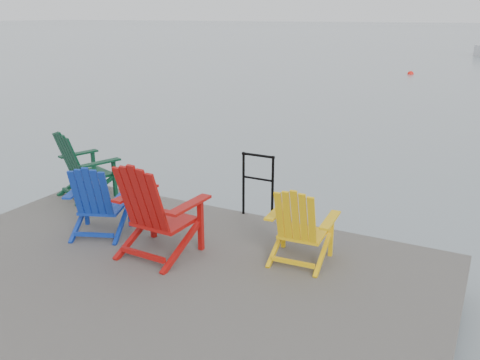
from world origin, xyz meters
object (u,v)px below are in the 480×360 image
at_px(handrail, 258,179).
at_px(chair_red, 155,209).
at_px(chair_blue, 98,200).
at_px(buoy_b, 410,74).
at_px(chair_yellow, 300,224).
at_px(chair_green, 83,164).

relative_size(handrail, chair_red, 0.78).
height_order(handrail, chair_red, chair_red).
height_order(chair_blue, buoy_b, chair_blue).
xyz_separation_m(chair_red, buoy_b, (-1.34, 25.22, -1.08)).
relative_size(chair_blue, chair_red, 0.83).
bearing_deg(chair_yellow, chair_blue, -173.12).
xyz_separation_m(handrail, chair_red, (-0.53, -1.61, 0.04)).
distance_m(chair_green, chair_blue, 1.56).
relative_size(chair_green, buoy_b, 2.99).
bearing_deg(chair_blue, chair_yellow, -11.11).
xyz_separation_m(chair_green, chair_red, (2.19, -1.14, 0.06)).
bearing_deg(chair_yellow, chair_green, 168.24).
relative_size(chair_green, chair_red, 0.89).
bearing_deg(buoy_b, chair_yellow, -83.34).
relative_size(chair_red, chair_yellow, 1.25).
relative_size(chair_blue, chair_yellow, 1.03).
xyz_separation_m(chair_green, chair_blue, (1.20, -1.00, -0.04)).
relative_size(handrail, chair_blue, 0.95).
distance_m(chair_red, buoy_b, 25.28).
distance_m(chair_green, chair_red, 2.47).
distance_m(chair_green, chair_yellow, 3.76).
height_order(handrail, buoy_b, handrail).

